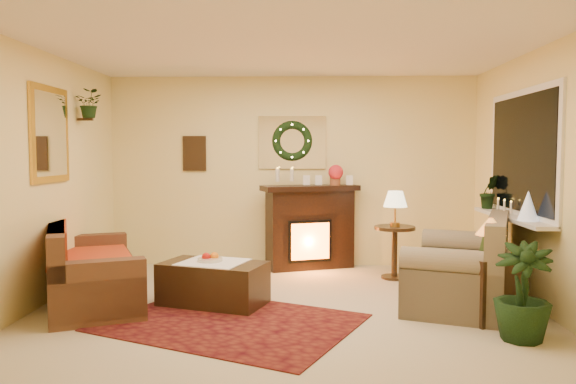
{
  "coord_description": "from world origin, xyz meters",
  "views": [
    {
      "loc": [
        0.18,
        -5.48,
        1.56
      ],
      "look_at": [
        0.0,
        0.35,
        1.15
      ],
      "focal_mm": 35.0,
      "sensor_mm": 36.0,
      "label": 1
    }
  ],
  "objects_px": {
    "loveseat": "(458,263)",
    "coffee_table": "(213,285)",
    "end_table_square": "(485,291)",
    "side_table_round": "(394,253)",
    "fireplace": "(310,228)",
    "sofa": "(93,261)"
  },
  "relations": [
    {
      "from": "loveseat",
      "to": "coffee_table",
      "type": "bearing_deg",
      "value": -156.6
    },
    {
      "from": "end_table_square",
      "to": "coffee_table",
      "type": "distance_m",
      "value": 2.66
    },
    {
      "from": "side_table_round",
      "to": "coffee_table",
      "type": "bearing_deg",
      "value": -148.11
    },
    {
      "from": "side_table_round",
      "to": "fireplace",
      "type": "bearing_deg",
      "value": 149.71
    },
    {
      "from": "sofa",
      "to": "side_table_round",
      "type": "xyz_separation_m",
      "value": [
        3.33,
        1.18,
        -0.1
      ]
    },
    {
      "from": "side_table_round",
      "to": "coffee_table",
      "type": "relative_size",
      "value": 0.63
    },
    {
      "from": "coffee_table",
      "to": "end_table_square",
      "type": "bearing_deg",
      "value": 8.93
    },
    {
      "from": "sofa",
      "to": "loveseat",
      "type": "bearing_deg",
      "value": -23.19
    },
    {
      "from": "end_table_square",
      "to": "side_table_round",
      "type": "bearing_deg",
      "value": 108.82
    },
    {
      "from": "sofa",
      "to": "coffee_table",
      "type": "xyz_separation_m",
      "value": [
        1.28,
        -0.1,
        -0.22
      ]
    },
    {
      "from": "fireplace",
      "to": "loveseat",
      "type": "height_order",
      "value": "fireplace"
    },
    {
      "from": "fireplace",
      "to": "end_table_square",
      "type": "relative_size",
      "value": 1.91
    },
    {
      "from": "loveseat",
      "to": "side_table_round",
      "type": "height_order",
      "value": "loveseat"
    },
    {
      "from": "loveseat",
      "to": "end_table_square",
      "type": "bearing_deg",
      "value": -58.47
    },
    {
      "from": "loveseat",
      "to": "side_table_round",
      "type": "distance_m",
      "value": 1.25
    },
    {
      "from": "sofa",
      "to": "loveseat",
      "type": "relative_size",
      "value": 1.21
    },
    {
      "from": "loveseat",
      "to": "side_table_round",
      "type": "relative_size",
      "value": 2.43
    },
    {
      "from": "coffee_table",
      "to": "side_table_round",
      "type": "bearing_deg",
      "value": 49.91
    },
    {
      "from": "fireplace",
      "to": "side_table_round",
      "type": "distance_m",
      "value": 1.23
    },
    {
      "from": "coffee_table",
      "to": "fireplace",
      "type": "bearing_deg",
      "value": 79.95
    },
    {
      "from": "fireplace",
      "to": "end_table_square",
      "type": "distance_m",
      "value": 2.83
    },
    {
      "from": "sofa",
      "to": "end_table_square",
      "type": "relative_size",
      "value": 3.19
    }
  ]
}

